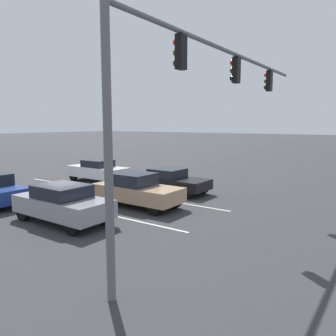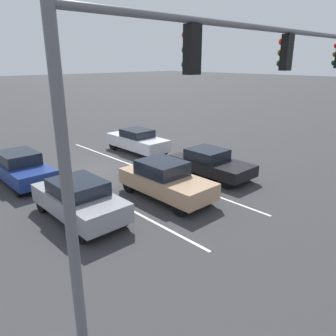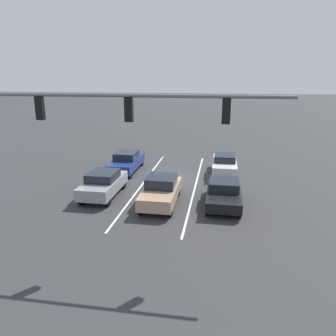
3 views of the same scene
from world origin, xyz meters
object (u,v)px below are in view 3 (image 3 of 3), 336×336
Objects in this scene: car_tan_midlane_front at (161,190)px; traffic_signal_gantry at (74,126)px; car_gray_rightlane_front at (103,183)px; car_navy_rightlane_second at (126,162)px; car_silver_leftlane_second at (225,164)px; car_black_leftlane_front at (224,193)px.

car_tan_midlane_front is 0.35× the size of traffic_signal_gantry.
car_gray_rightlane_front is 7.53m from traffic_signal_gantry.
car_tan_midlane_front is 0.96× the size of car_navy_rightlane_second.
car_silver_leftlane_second is (-3.71, -6.75, -0.04)m from car_tan_midlane_front.
car_black_leftlane_front is 0.94× the size of car_navy_rightlane_second.
car_silver_leftlane_second is at bearing -141.24° from car_gray_rightlane_front.
car_gray_rightlane_front is (7.47, -0.24, 0.10)m from car_black_leftlane_front.
car_black_leftlane_front is at bearing 89.52° from car_silver_leftlane_second.
car_gray_rightlane_front is 0.33× the size of traffic_signal_gantry.
traffic_signal_gantry is (6.32, 5.68, 4.61)m from car_black_leftlane_front.
car_black_leftlane_front is 0.98× the size of car_tan_midlane_front.
car_black_leftlane_front is at bearing -172.66° from car_tan_midlane_front.
car_silver_leftlane_second reaches higher than car_black_leftlane_front.
traffic_signal_gantry reaches higher than car_tan_midlane_front.
car_black_leftlane_front is 7.47m from car_gray_rightlane_front.
car_silver_leftlane_second is at bearing -118.06° from traffic_signal_gantry.
car_silver_leftlane_second is 0.98× the size of car_navy_rightlane_second.
car_navy_rightlane_second is (3.96, -6.35, -0.05)m from car_tan_midlane_front.
car_gray_rightlane_front is at bearing -79.04° from traffic_signal_gantry.
traffic_signal_gantry is at bearing 96.41° from car_navy_rightlane_second.
car_navy_rightlane_second is (7.62, -5.88, 0.06)m from car_black_leftlane_front.
car_navy_rightlane_second is 12.49m from traffic_signal_gantry.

